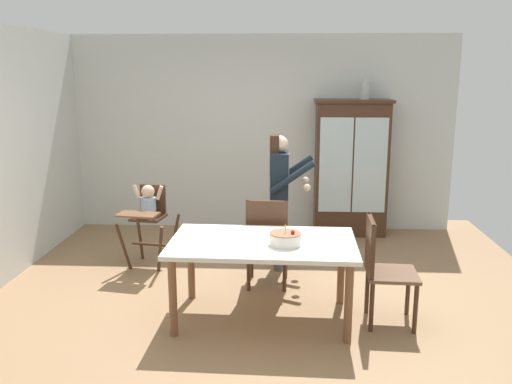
% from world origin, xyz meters
% --- Properties ---
extents(ground_plane, '(6.24, 6.24, 0.00)m').
position_xyz_m(ground_plane, '(0.00, 0.00, 0.00)').
color(ground_plane, '#93704C').
extents(wall_back, '(5.32, 0.06, 2.70)m').
position_xyz_m(wall_back, '(0.00, 2.63, 1.35)').
color(wall_back, silver).
rests_on(wall_back, ground_plane).
extents(china_cabinet, '(1.02, 0.48, 1.84)m').
position_xyz_m(china_cabinet, '(1.24, 2.37, 0.93)').
color(china_cabinet, '#422819').
rests_on(china_cabinet, ground_plane).
extents(ceramic_vase, '(0.13, 0.13, 0.27)m').
position_xyz_m(ceramic_vase, '(1.38, 2.37, 1.96)').
color(ceramic_vase, '#B2B7B2').
rests_on(ceramic_vase, china_cabinet).
extents(high_chair_with_toddler, '(0.66, 0.75, 0.95)m').
position_xyz_m(high_chair_with_toddler, '(-1.22, 0.98, 0.65)').
color(high_chair_with_toddler, '#422819').
rests_on(high_chair_with_toddler, ground_plane).
extents(adult_person, '(0.49, 0.48, 1.53)m').
position_xyz_m(adult_person, '(0.29, 0.97, 0.97)').
color(adult_person, '#47474C').
rests_on(adult_person, ground_plane).
extents(dining_table, '(1.67, 1.01, 0.74)m').
position_xyz_m(dining_table, '(0.15, -0.33, 0.65)').
color(dining_table, silver).
rests_on(dining_table, ground_plane).
extents(birthday_cake, '(0.28, 0.28, 0.19)m').
position_xyz_m(birthday_cake, '(0.35, -0.43, 0.79)').
color(birthday_cake, white).
rests_on(birthday_cake, dining_table).
extents(dining_chair_far_side, '(0.45, 0.45, 0.96)m').
position_xyz_m(dining_chair_far_side, '(0.17, 0.37, 0.56)').
color(dining_chair_far_side, '#422819').
rests_on(dining_chair_far_side, ground_plane).
extents(dining_chair_right_end, '(0.46, 0.46, 0.96)m').
position_xyz_m(dining_chair_right_end, '(1.19, -0.36, 0.56)').
color(dining_chair_right_end, '#422819').
rests_on(dining_chair_right_end, ground_plane).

